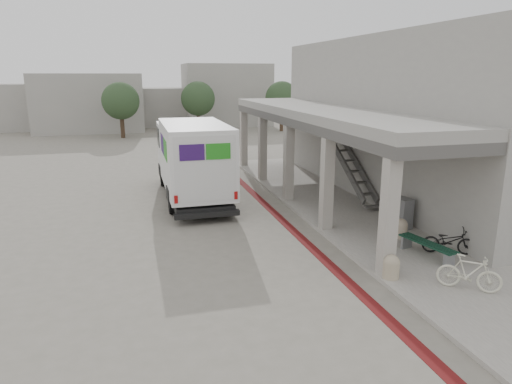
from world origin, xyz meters
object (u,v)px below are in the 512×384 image
object	(u,v)px
bicycle_black	(449,241)
bicycle_cream	(469,273)
bench	(427,247)
utility_cabinet	(402,213)
fedex_truck	(192,158)

from	to	relation	value
bicycle_black	bicycle_cream	world-z (taller)	bicycle_cream
bench	utility_cabinet	distance (m)	2.69
fedex_truck	bicycle_cream	world-z (taller)	fedex_truck
fedex_truck	bicycle_cream	xyz separation A→B (m)	(5.41, -11.15, -1.25)
bicycle_black	utility_cabinet	bearing A→B (deg)	27.00
bench	fedex_truck	bearing A→B (deg)	109.93
bench	bicycle_black	size ratio (longest dim) A/B	1.27
bicycle_black	bicycle_cream	distance (m)	2.47
bicycle_black	fedex_truck	bearing A→B (deg)	62.67
utility_cabinet	bicycle_cream	world-z (taller)	utility_cabinet
bench	utility_cabinet	bearing A→B (deg)	60.75
utility_cabinet	bicycle_black	bearing A→B (deg)	-102.91
utility_cabinet	bench	bearing A→B (deg)	-120.04
fedex_truck	bicycle_black	size ratio (longest dim) A/B	5.24
fedex_truck	bench	bearing A→B (deg)	-57.41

